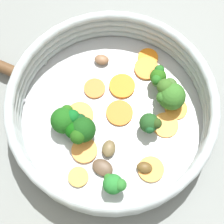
{
  "coord_description": "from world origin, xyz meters",
  "views": [
    {
      "loc": [
        0.21,
        -0.05,
        0.61
      ],
      "look_at": [
        0.0,
        0.0,
        0.03
      ],
      "focal_mm": 60.0,
      "sensor_mm": 36.0,
      "label": 1
    }
  ],
  "objects_px": {
    "carrot_slice_3": "(176,109)",
    "broccoli_floret_0": "(150,124)",
    "carrot_slice_0": "(84,150)",
    "mushroom_piece_1": "(103,168)",
    "broccoli_floret_3": "(158,77)",
    "carrot_slice_1": "(165,125)",
    "broccoli_floret_1": "(65,119)",
    "skillet": "(112,116)",
    "broccoli_floret_4": "(114,184)",
    "broccoli_floret_2": "(170,93)",
    "carrot_slice_4": "(146,69)",
    "mushroom_piece_3": "(144,168)",
    "broccoli_floret_5": "(80,130)",
    "carrot_slice_2": "(120,113)",
    "carrot_slice_7": "(95,88)",
    "carrot_slice_10": "(80,115)",
    "mushroom_piece_0": "(102,60)",
    "carrot_slice_6": "(122,86)",
    "carrot_slice_9": "(78,177)",
    "carrot_slice_5": "(151,169)",
    "carrot_slice_8": "(148,58)",
    "mushroom_piece_2": "(109,149)"
  },
  "relations": [
    {
      "from": "carrot_slice_3",
      "to": "broccoli_floret_0",
      "type": "height_order",
      "value": "broccoli_floret_0"
    },
    {
      "from": "carrot_slice_0",
      "to": "mushroom_piece_1",
      "type": "height_order",
      "value": "mushroom_piece_1"
    },
    {
      "from": "carrot_slice_0",
      "to": "carrot_slice_3",
      "type": "distance_m",
      "value": 0.17
    },
    {
      "from": "broccoli_floret_3",
      "to": "carrot_slice_1",
      "type": "bearing_deg",
      "value": -4.62
    },
    {
      "from": "mushroom_piece_1",
      "to": "broccoli_floret_1",
      "type": "bearing_deg",
      "value": -154.3
    },
    {
      "from": "skillet",
      "to": "broccoli_floret_3",
      "type": "distance_m",
      "value": 0.1
    },
    {
      "from": "carrot_slice_0",
      "to": "broccoli_floret_4",
      "type": "height_order",
      "value": "broccoli_floret_4"
    },
    {
      "from": "carrot_slice_1",
      "to": "broccoli_floret_2",
      "type": "xyz_separation_m",
      "value": [
        -0.04,
        0.02,
        0.03
      ]
    },
    {
      "from": "carrot_slice_4",
      "to": "carrot_slice_1",
      "type": "bearing_deg",
      "value": 1.98
    },
    {
      "from": "skillet",
      "to": "broccoli_floret_4",
      "type": "xyz_separation_m",
      "value": [
        0.12,
        -0.02,
        0.03
      ]
    },
    {
      "from": "skillet",
      "to": "mushroom_piece_3",
      "type": "distance_m",
      "value": 0.11
    },
    {
      "from": "carrot_slice_1",
      "to": "broccoli_floret_5",
      "type": "xyz_separation_m",
      "value": [
        -0.02,
        -0.14,
        0.03
      ]
    },
    {
      "from": "carrot_slice_2",
      "to": "carrot_slice_7",
      "type": "xyz_separation_m",
      "value": [
        -0.05,
        -0.03,
        -0.0
      ]
    },
    {
      "from": "carrot_slice_2",
      "to": "carrot_slice_10",
      "type": "xyz_separation_m",
      "value": [
        -0.01,
        -0.07,
        0.0
      ]
    },
    {
      "from": "carrot_slice_2",
      "to": "carrot_slice_4",
      "type": "xyz_separation_m",
      "value": [
        -0.07,
        0.07,
        0.0
      ]
    },
    {
      "from": "mushroom_piece_0",
      "to": "broccoli_floret_5",
      "type": "bearing_deg",
      "value": -26.59
    },
    {
      "from": "carrot_slice_7",
      "to": "carrot_slice_6",
      "type": "bearing_deg",
      "value": 81.74
    },
    {
      "from": "carrot_slice_7",
      "to": "carrot_slice_10",
      "type": "xyz_separation_m",
      "value": [
        0.04,
        -0.03,
        0.0
      ]
    },
    {
      "from": "carrot_slice_0",
      "to": "carrot_slice_2",
      "type": "distance_m",
      "value": 0.09
    },
    {
      "from": "mushroom_piece_0",
      "to": "broccoli_floret_0",
      "type": "bearing_deg",
      "value": 19.22
    },
    {
      "from": "skillet",
      "to": "carrot_slice_9",
      "type": "xyz_separation_m",
      "value": [
        0.09,
        -0.08,
        0.01
      ]
    },
    {
      "from": "carrot_slice_5",
      "to": "broccoli_floret_0",
      "type": "distance_m",
      "value": 0.07
    },
    {
      "from": "carrot_slice_1",
      "to": "broccoli_floret_3",
      "type": "distance_m",
      "value": 0.08
    },
    {
      "from": "broccoli_floret_4",
      "to": "carrot_slice_8",
      "type": "bearing_deg",
      "value": 151.73
    },
    {
      "from": "carrot_slice_4",
      "to": "carrot_slice_5",
      "type": "bearing_deg",
      "value": -12.88
    },
    {
      "from": "skillet",
      "to": "broccoli_floret_1",
      "type": "bearing_deg",
      "value": -91.16
    },
    {
      "from": "carrot_slice_7",
      "to": "mushroom_piece_0",
      "type": "relative_size",
      "value": 1.45
    },
    {
      "from": "carrot_slice_1",
      "to": "carrot_slice_5",
      "type": "bearing_deg",
      "value": -33.33
    },
    {
      "from": "carrot_slice_2",
      "to": "mushroom_piece_1",
      "type": "xyz_separation_m",
      "value": [
        0.09,
        -0.05,
        0.0
      ]
    },
    {
      "from": "broccoli_floret_4",
      "to": "mushroom_piece_0",
      "type": "height_order",
      "value": "broccoli_floret_4"
    },
    {
      "from": "skillet",
      "to": "carrot_slice_4",
      "type": "relative_size",
      "value": 7.43
    },
    {
      "from": "mushroom_piece_2",
      "to": "broccoli_floret_3",
      "type": "bearing_deg",
      "value": 132.22
    },
    {
      "from": "carrot_slice_10",
      "to": "mushroom_piece_2",
      "type": "height_order",
      "value": "mushroom_piece_2"
    },
    {
      "from": "skillet",
      "to": "mushroom_piece_1",
      "type": "distance_m",
      "value": 0.09
    },
    {
      "from": "broccoli_floret_5",
      "to": "broccoli_floret_2",
      "type": "bearing_deg",
      "value": 99.76
    },
    {
      "from": "carrot_slice_10",
      "to": "broccoli_floret_4",
      "type": "height_order",
      "value": "broccoli_floret_4"
    },
    {
      "from": "carrot_slice_6",
      "to": "carrot_slice_9",
      "type": "height_order",
      "value": "same"
    },
    {
      "from": "broccoli_floret_0",
      "to": "mushroom_piece_2",
      "type": "relative_size",
      "value": 1.42
    },
    {
      "from": "carrot_slice_1",
      "to": "carrot_slice_5",
      "type": "height_order",
      "value": "carrot_slice_5"
    },
    {
      "from": "skillet",
      "to": "broccoli_floret_0",
      "type": "relative_size",
      "value": 7.83
    },
    {
      "from": "carrot_slice_7",
      "to": "broccoli_floret_3",
      "type": "xyz_separation_m",
      "value": [
        0.01,
        0.11,
        0.02
      ]
    },
    {
      "from": "carrot_slice_8",
      "to": "carrot_slice_4",
      "type": "bearing_deg",
      "value": -21.79
    },
    {
      "from": "skillet",
      "to": "carrot_slice_8",
      "type": "height_order",
      "value": "carrot_slice_8"
    },
    {
      "from": "carrot_slice_1",
      "to": "carrot_slice_8",
      "type": "height_order",
      "value": "carrot_slice_8"
    },
    {
      "from": "mushroom_piece_1",
      "to": "skillet",
      "type": "bearing_deg",
      "value": 157.3
    },
    {
      "from": "mushroom_piece_0",
      "to": "mushroom_piece_3",
      "type": "xyz_separation_m",
      "value": [
        0.21,
        0.02,
        -0.0
      ]
    },
    {
      "from": "carrot_slice_8",
      "to": "mushroom_piece_2",
      "type": "xyz_separation_m",
      "value": [
        0.15,
        -0.11,
        0.0
      ]
    },
    {
      "from": "carrot_slice_0",
      "to": "broccoli_floret_5",
      "type": "distance_m",
      "value": 0.04
    },
    {
      "from": "carrot_slice_2",
      "to": "carrot_slice_1",
      "type": "bearing_deg",
      "value": 61.52
    },
    {
      "from": "carrot_slice_4",
      "to": "broccoli_floret_2",
      "type": "distance_m",
      "value": 0.07
    }
  ]
}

